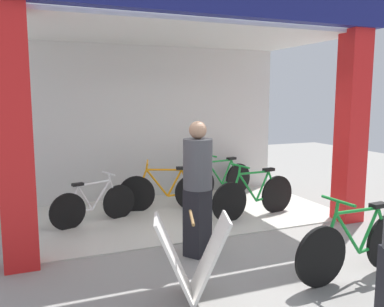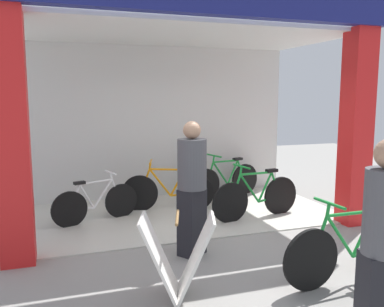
{
  "view_description": "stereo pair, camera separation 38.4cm",
  "coord_description": "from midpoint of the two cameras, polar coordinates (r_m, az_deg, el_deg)",
  "views": [
    {
      "loc": [
        -2.34,
        -5.05,
        2.04
      ],
      "look_at": [
        0.0,
        0.69,
        1.15
      ],
      "focal_mm": 38.11,
      "sensor_mm": 36.0,
      "label": 1
    },
    {
      "loc": [
        -1.98,
        -5.19,
        2.04
      ],
      "look_at": [
        0.0,
        0.69,
        1.15
      ],
      "focal_mm": 38.11,
      "sensor_mm": 36.0,
      "label": 2
    }
  ],
  "objects": [
    {
      "name": "ground_plane",
      "position": [
        5.92,
        4.09,
        -12.01
      ],
      "size": [
        18.66,
        18.66,
        0.0
      ],
      "primitive_type": "plane",
      "color": "gray",
      "rests_on": "ground"
    },
    {
      "name": "shop_facade",
      "position": [
        6.91,
        -0.39,
        8.04
      ],
      "size": [
        5.53,
        3.07,
        3.78
      ],
      "color": "beige",
      "rests_on": "ground"
    },
    {
      "name": "bicycle_inside_0",
      "position": [
        7.24,
        -1.83,
        -5.27
      ],
      "size": [
        1.58,
        0.55,
        0.9
      ],
      "color": "black",
      "rests_on": "ground"
    },
    {
      "name": "bicycle_inside_1",
      "position": [
        8.18,
        6.14,
        -3.75
      ],
      "size": [
        1.58,
        0.53,
        0.9
      ],
      "color": "black",
      "rests_on": "ground"
    },
    {
      "name": "bicycle_inside_2",
      "position": [
        6.73,
        -11.69,
        -6.82
      ],
      "size": [
        1.4,
        0.52,
        0.8
      ],
      "color": "black",
      "rests_on": "ground"
    },
    {
      "name": "bicycle_inside_3",
      "position": [
        6.9,
        10.62,
        -6.0
      ],
      "size": [
        1.66,
        0.46,
        0.92
      ],
      "color": "black",
      "rests_on": "ground"
    },
    {
      "name": "bicycle_parked_0",
      "position": [
        4.94,
        23.4,
        -12.21
      ],
      "size": [
        1.71,
        0.47,
        0.94
      ],
      "color": "black",
      "rests_on": "ground"
    },
    {
      "name": "sandwich_board_sign",
      "position": [
        4.21,
        0.65,
        -14.35
      ],
      "size": [
        0.85,
        0.68,
        0.86
      ],
      "color": "silver",
      "rests_on": "ground"
    },
    {
      "name": "pedestrian_1",
      "position": [
        5.16,
        2.14,
        -4.59
      ],
      "size": [
        0.52,
        0.52,
        1.72
      ],
      "color": "black",
      "rests_on": "ground"
    }
  ]
}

